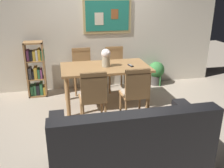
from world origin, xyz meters
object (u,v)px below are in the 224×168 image
object	(u,v)px
leather_couch	(129,145)
tv_remote	(130,65)
dining_chair_near_right	(135,90)
potted_ivy	(156,72)
dining_chair_far_left	(82,67)
dining_chair_far_right	(115,65)
dining_chair_near_left	(93,94)
flower_vase	(106,57)
bookshelf	(36,71)
dining_table	(105,71)

from	to	relation	value
leather_couch	tv_remote	size ratio (longest dim) A/B	11.15
dining_chair_near_right	potted_ivy	world-z (taller)	dining_chair_near_right
dining_chair_far_left	tv_remote	bearing A→B (deg)	-47.61
dining_chair_near_right	potted_ivy	size ratio (longest dim) A/B	1.53
dining_chair_far_right	dining_chair_far_left	size ratio (longest dim) A/B	1.00
leather_couch	potted_ivy	size ratio (longest dim) A/B	3.02
dining_chair_near_left	dining_chair_near_right	bearing A→B (deg)	1.95
flower_vase	tv_remote	world-z (taller)	flower_vase
bookshelf	dining_chair_near_right	bearing A→B (deg)	-42.71
dining_chair_near_right	dining_chair_near_left	bearing A→B (deg)	-178.05
bookshelf	potted_ivy	distance (m)	2.60
flower_vase	dining_table	bearing A→B (deg)	117.81
dining_chair_near_left	dining_chair_far_right	bearing A→B (deg)	65.53
potted_ivy	flower_vase	distance (m)	1.69
dining_table	flower_vase	bearing A→B (deg)	-62.19
bookshelf	potted_ivy	bearing A→B (deg)	1.91
dining_table	flower_vase	size ratio (longest dim) A/B	4.92
dining_chair_far_right	bookshelf	xyz separation A→B (m)	(-1.62, -0.03, -0.02)
dining_chair_far_left	flower_vase	distance (m)	0.95
dining_chair_far_right	dining_chair_near_right	size ratio (longest dim) A/B	1.00
flower_vase	potted_ivy	bearing A→B (deg)	32.56
dining_chair_near_right	flower_vase	world-z (taller)	flower_vase
flower_vase	tv_remote	distance (m)	0.47
dining_table	dining_chair_far_left	size ratio (longest dim) A/B	1.72
dining_chair_far_right	dining_chair_near_right	world-z (taller)	same
dining_chair_far_right	leather_couch	bearing A→B (deg)	-99.39
bookshelf	tv_remote	world-z (taller)	bookshelf
leather_couch	bookshelf	world-z (taller)	bookshelf
potted_ivy	dining_chair_far_right	bearing A→B (deg)	-176.42
dining_chair_far_left	dining_chair_near_left	world-z (taller)	same
dining_chair_far_left	flower_vase	size ratio (longest dim) A/B	2.86
leather_couch	bookshelf	bearing A→B (deg)	114.98
dining_chair_near_right	bookshelf	world-z (taller)	bookshelf
dining_chair_far_right	dining_chair_far_left	bearing A→B (deg)	178.87
dining_table	bookshelf	size ratio (longest dim) A/B	1.42
bookshelf	potted_ivy	size ratio (longest dim) A/B	1.84
dining_chair_near_right	leather_couch	distance (m)	1.18
bookshelf	tv_remote	distance (m)	1.91
dining_chair_far_right	flower_vase	size ratio (longest dim) A/B	2.86
dining_chair_far_right	potted_ivy	size ratio (longest dim) A/B	1.53
dining_chair_far_left	flower_vase	bearing A→B (deg)	-66.15
dining_chair_far_left	bookshelf	xyz separation A→B (m)	(-0.92, -0.04, -0.02)
flower_vase	tv_remote	xyz separation A→B (m)	(0.43, -0.06, -0.16)
dining_chair_far_right	flower_vase	bearing A→B (deg)	-113.90
bookshelf	potted_ivy	xyz separation A→B (m)	(2.59, 0.09, -0.23)
dining_table	leather_couch	xyz separation A→B (m)	(-0.07, -1.82, -0.34)
potted_ivy	tv_remote	world-z (taller)	tv_remote
bookshelf	flower_vase	distance (m)	1.53
dining_chair_far_right	dining_chair_near_left	size ratio (longest dim) A/B	1.00
potted_ivy	dining_table	bearing A→B (deg)	-148.23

